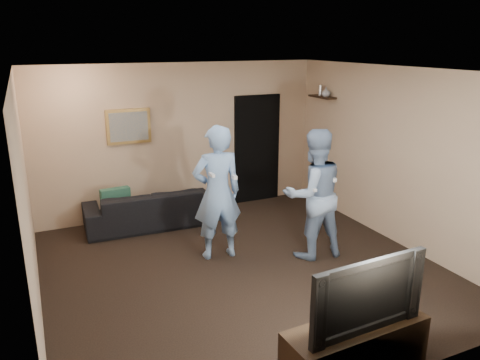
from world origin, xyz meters
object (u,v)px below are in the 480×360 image
tv_console (355,348)px  television (360,291)px  sofa (150,208)px  wii_player_right (313,194)px  wii_player_left (217,193)px

tv_console → television: (0.00, 0.00, 0.59)m
sofa → wii_player_right: wii_player_right is taller
tv_console → wii_player_right: (0.99, 2.26, 0.66)m
wii_player_left → wii_player_right: size_ratio=1.03×
tv_console → wii_player_right: size_ratio=0.76×
sofa → television: (0.81, -4.32, 0.54)m
tv_console → television: television is taller
sofa → wii_player_right: 2.80m
tv_console → television: size_ratio=1.16×
wii_player_left → television: bearing=-85.4°
tv_console → wii_player_left: wii_player_left is taller
wii_player_left → wii_player_right: (1.22, -0.52, -0.03)m
sofa → wii_player_right: (1.80, -2.06, 0.61)m
wii_player_left → tv_console: bearing=-85.4°
wii_player_right → wii_player_left: bearing=156.8°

